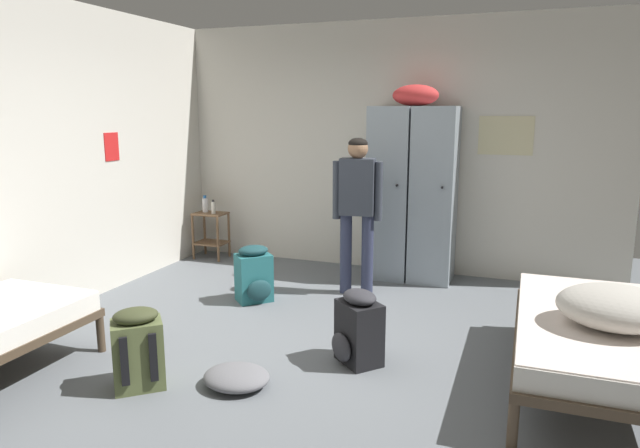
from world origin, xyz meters
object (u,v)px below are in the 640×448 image
(bed_right, at_px, (587,332))
(lotion_bottle, at_px, (213,207))
(locker_bank, at_px, (412,190))
(backpack_teal, at_px, (254,275))
(water_bottle, at_px, (205,205))
(bedding_heap, at_px, (616,307))
(clothes_pile_grey, at_px, (237,377))
(shelf_unit, at_px, (211,231))
(backpack_black, at_px, (358,329))
(person_traveler, at_px, (357,201))
(backpack_olive, at_px, (138,350))

(bed_right, bearing_deg, lotion_bottle, 153.16)
(locker_bank, distance_m, backpack_teal, 1.94)
(locker_bank, xyz_separation_m, water_bottle, (-2.57, 0.00, -0.31))
(bed_right, distance_m, water_bottle, 4.66)
(bedding_heap, relative_size, clothes_pile_grey, 1.53)
(shelf_unit, xyz_separation_m, bedding_heap, (4.20, -2.21, 0.27))
(locker_bank, distance_m, bed_right, 2.68)
(water_bottle, bearing_deg, backpack_black, -40.55)
(person_traveler, bearing_deg, backpack_teal, -146.10)
(bedding_heap, relative_size, water_bottle, 3.31)
(lotion_bottle, relative_size, backpack_black, 0.31)
(bed_right, relative_size, backpack_black, 3.45)
(shelf_unit, xyz_separation_m, backpack_olive, (1.30, -3.09, -0.09))
(locker_bank, bearing_deg, backpack_black, -88.14)
(bed_right, bearing_deg, person_traveler, 145.65)
(bedding_heap, distance_m, backpack_black, 1.68)
(person_traveler, relative_size, backpack_olive, 2.82)
(bed_right, bearing_deg, backpack_teal, 164.53)
(bedding_heap, bearing_deg, backpack_olive, -163.19)
(bed_right, height_order, clothes_pile_grey, bed_right)
(locker_bank, height_order, bed_right, locker_bank)
(backpack_black, distance_m, clothes_pile_grey, 0.93)
(shelf_unit, bearing_deg, backpack_teal, -45.90)
(shelf_unit, distance_m, backpack_black, 3.41)
(lotion_bottle, xyz_separation_m, clothes_pile_grey, (1.84, -2.82, -0.58))
(locker_bank, relative_size, clothes_pile_grey, 4.57)
(bedding_heap, bearing_deg, water_bottle, 152.46)
(backpack_teal, height_order, clothes_pile_grey, backpack_teal)
(bed_right, height_order, lotion_bottle, lotion_bottle)
(locker_bank, relative_size, bed_right, 1.09)
(backpack_olive, relative_size, clothes_pile_grey, 1.21)
(locker_bank, bearing_deg, shelf_unit, -179.56)
(bedding_heap, height_order, lotion_bottle, bedding_heap)
(locker_bank, distance_m, water_bottle, 2.59)
(backpack_black, bearing_deg, shelf_unit, 138.83)
(locker_bank, bearing_deg, bedding_heap, -52.50)
(shelf_unit, xyz_separation_m, bed_right, (4.07, -2.07, 0.04))
(water_bottle, height_order, backpack_black, water_bottle)
(shelf_unit, bearing_deg, locker_bank, 0.44)
(locker_bank, height_order, backpack_olive, locker_bank)
(bedding_heap, bearing_deg, clothes_pile_grey, -164.15)
(bed_right, xyz_separation_m, backpack_teal, (-2.83, 0.78, -0.12))
(bed_right, distance_m, clothes_pile_grey, 2.33)
(locker_bank, height_order, backpack_black, locker_bank)
(bed_right, height_order, backpack_olive, backpack_olive)
(locker_bank, height_order, bedding_heap, locker_bank)
(bed_right, bearing_deg, backpack_black, -173.41)
(backpack_teal, bearing_deg, backpack_olive, -88.11)
(lotion_bottle, height_order, backpack_black, lotion_bottle)
(shelf_unit, xyz_separation_m, backpack_black, (2.56, -2.24, -0.09))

